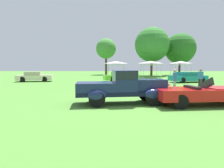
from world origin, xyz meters
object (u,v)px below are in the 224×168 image
object	(u,v)px
show_car_lime	(121,76)
canopy_tent_left_field	(116,63)
neighbor_convertible	(203,93)
canopy_tent_center_field	(151,63)
feature_pickup_truck	(123,87)
spectator_near_truck	(200,78)
show_car_cream	(35,77)
show_car_teal	(188,77)
canopy_tent_right_field	(181,63)
spectator_between_cars	(175,80)

from	to	relation	value
show_car_lime	canopy_tent_left_field	distance (m)	7.59
neighbor_convertible	canopy_tent_center_field	distance (m)	20.45
feature_pickup_truck	spectator_near_truck	distance (m)	8.90
show_car_cream	show_car_lime	bearing A→B (deg)	2.85
show_car_teal	canopy_tent_right_field	world-z (taller)	canopy_tent_right_field
show_car_cream	canopy_tent_right_field	distance (m)	21.84
show_car_cream	canopy_tent_center_field	xyz separation A→B (m)	(15.74, 6.72, 1.82)
feature_pickup_truck	show_car_lime	distance (m)	13.84
spectator_between_cars	canopy_tent_left_field	xyz separation A→B (m)	(-3.91, 17.46, 1.51)
neighbor_convertible	canopy_tent_left_field	world-z (taller)	canopy_tent_left_field
neighbor_convertible	show_car_lime	bearing A→B (deg)	103.77
show_car_lime	canopy_tent_left_field	size ratio (longest dim) A/B	1.59
show_car_teal	spectator_near_truck	bearing A→B (deg)	-104.14
show_car_cream	show_car_teal	world-z (taller)	same
feature_pickup_truck	spectator_near_truck	bearing A→B (deg)	41.03
show_car_cream	canopy_tent_right_field	size ratio (longest dim) A/B	1.63
neighbor_convertible	canopy_tent_right_field	world-z (taller)	canopy_tent_right_field
show_car_cream	spectator_near_truck	distance (m)	18.53
canopy_tent_left_field	canopy_tent_right_field	bearing A→B (deg)	-5.09
show_car_lime	show_car_teal	size ratio (longest dim) A/B	0.99
feature_pickup_truck	neighbor_convertible	size ratio (longest dim) A/B	1.02
spectator_near_truck	canopy_tent_center_field	xyz separation A→B (m)	(-1.22, 14.18, 1.51)
feature_pickup_truck	show_car_lime	xyz separation A→B (m)	(0.46, 13.83, -0.27)
spectator_near_truck	spectator_between_cars	size ratio (longest dim) A/B	1.00
neighbor_convertible	show_car_cream	size ratio (longest dim) A/B	1.05
feature_pickup_truck	canopy_tent_center_field	bearing A→B (deg)	74.65
spectator_near_truck	spectator_between_cars	distance (m)	3.53
canopy_tent_right_field	spectator_near_truck	bearing A→B (deg)	-104.24
show_car_lime	feature_pickup_truck	bearing A→B (deg)	-91.91
neighbor_convertible	spectator_near_truck	xyz separation A→B (m)	(2.79, 6.13, 0.33)
feature_pickup_truck	show_car_cream	xyz separation A→B (m)	(-10.25, 13.30, -0.27)
show_car_teal	canopy_tent_right_field	distance (m)	8.37
feature_pickup_truck	spectator_between_cars	distance (m)	5.38
feature_pickup_truck	canopy_tent_center_field	size ratio (longest dim) A/B	1.59
neighbor_convertible	show_car_teal	size ratio (longest dim) A/B	1.00
spectator_near_truck	show_car_cream	bearing A→B (deg)	156.25
spectator_near_truck	spectator_between_cars	bearing A→B (deg)	-143.19
canopy_tent_right_field	canopy_tent_center_field	bearing A→B (deg)	-177.17
spectator_between_cars	neighbor_convertible	bearing A→B (deg)	-89.46
show_car_lime	canopy_tent_left_field	world-z (taller)	canopy_tent_left_field
feature_pickup_truck	spectator_between_cars	xyz separation A→B (m)	(3.88, 3.72, 0.04)
canopy_tent_center_field	canopy_tent_left_field	bearing A→B (deg)	168.06
canopy_tent_left_field	spectator_between_cars	bearing A→B (deg)	-77.37
show_car_cream	canopy_tent_right_field	xyz separation A→B (m)	(20.62, 6.96, 1.82)
neighbor_convertible	spectator_between_cars	size ratio (longest dim) A/B	2.75
feature_pickup_truck	spectator_near_truck	world-z (taller)	feature_pickup_truck
show_car_lime	show_car_cream	bearing A→B (deg)	-177.15
feature_pickup_truck	show_car_teal	world-z (taller)	feature_pickup_truck
canopy_tent_right_field	show_car_cream	bearing A→B (deg)	-161.35
neighbor_convertible	spectator_between_cars	distance (m)	4.03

